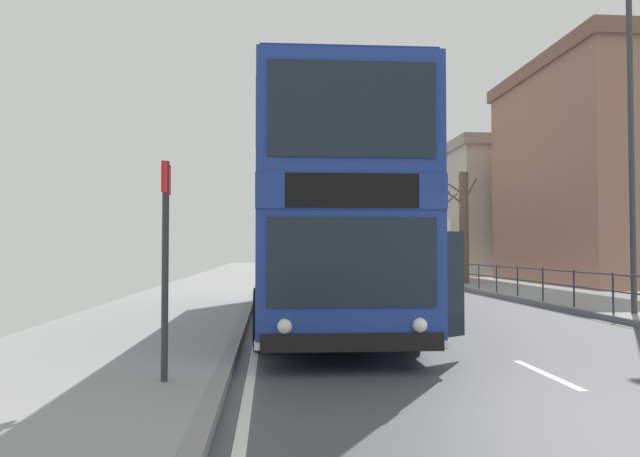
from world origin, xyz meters
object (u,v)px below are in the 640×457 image
(bare_tree_far_02, at_px, (464,225))
(background_building_01, at_px, (621,172))
(street_lamp_far_side, at_px, (631,115))
(bare_tree_far_01, at_px, (402,234))
(double_decker_bus_main, at_px, (322,220))
(background_building_00, at_px, (509,212))
(bus_stop_sign_near, at_px, (165,245))
(background_bus_far_lane, at_px, (396,250))
(bare_tree_far_00, at_px, (441,231))

(bare_tree_far_02, relative_size, background_building_01, 0.44)
(street_lamp_far_side, relative_size, background_building_01, 0.67)
(bare_tree_far_01, relative_size, bare_tree_far_02, 1.06)
(double_decker_bus_main, xyz_separation_m, background_building_00, (16.67, 31.13, 2.16))
(street_lamp_far_side, height_order, bare_tree_far_01, street_lamp_far_side)
(street_lamp_far_side, height_order, bare_tree_far_02, street_lamp_far_side)
(bus_stop_sign_near, relative_size, street_lamp_far_side, 0.31)
(bare_tree_far_01, relative_size, background_building_01, 0.47)
(double_decker_bus_main, distance_m, background_building_01, 23.33)
(background_bus_far_lane, relative_size, background_building_00, 0.69)
(background_bus_far_lane, xyz_separation_m, bare_tree_far_02, (2.33, -4.08, 1.12))
(bare_tree_far_00, distance_m, background_building_00, 12.56)
(background_bus_far_lane, xyz_separation_m, bus_stop_sign_near, (-7.79, -24.59, 0.05))
(bare_tree_far_00, height_order, background_building_01, background_building_01)
(double_decker_bus_main, distance_m, bus_stop_sign_near, 6.85)
(double_decker_bus_main, bearing_deg, bare_tree_far_00, 67.85)
(background_building_00, bearing_deg, street_lamp_far_side, -106.49)
(background_bus_far_lane, bearing_deg, background_building_00, 49.01)
(bus_stop_sign_near, distance_m, background_building_00, 42.18)
(bus_stop_sign_near, xyz_separation_m, street_lamp_far_side, (9.98, 6.91, 3.22))
(bare_tree_far_00, bearing_deg, background_building_01, -34.84)
(bare_tree_far_00, bearing_deg, background_building_00, 50.54)
(bare_tree_far_01, height_order, background_building_00, background_building_00)
(double_decker_bus_main, distance_m, bare_tree_far_02, 16.10)
(bus_stop_sign_near, bearing_deg, street_lamp_far_side, 34.71)
(bare_tree_far_01, xyz_separation_m, bare_tree_far_02, (-0.50, -15.63, 0.00))
(background_bus_far_lane, relative_size, background_building_01, 0.87)
(bare_tree_far_00, height_order, background_building_00, background_building_00)
(bare_tree_far_00, xyz_separation_m, bare_tree_far_02, (-1.02, -7.43, 0.02))
(bare_tree_far_00, relative_size, background_building_00, 0.32)
(background_bus_far_lane, height_order, bus_stop_sign_near, background_bus_far_lane)
(bare_tree_far_01, xyz_separation_m, background_building_00, (8.42, 1.40, 1.71))
(background_bus_far_lane, relative_size, bare_tree_far_00, 2.14)
(street_lamp_far_side, bearing_deg, bus_stop_sign_near, -145.29)
(background_bus_far_lane, bearing_deg, bare_tree_far_01, 76.23)
(double_decker_bus_main, bearing_deg, bus_stop_sign_near, -110.30)
(bare_tree_far_02, distance_m, background_building_01, 9.48)
(double_decker_bus_main, relative_size, background_bus_far_lane, 1.06)
(double_decker_bus_main, relative_size, bare_tree_far_00, 2.28)
(bare_tree_far_01, bearing_deg, background_building_00, 9.44)
(double_decker_bus_main, height_order, background_bus_far_lane, double_decker_bus_main)
(background_building_00, bearing_deg, background_building_01, -90.37)
(bare_tree_far_02, bearing_deg, double_decker_bus_main, -118.79)
(double_decker_bus_main, bearing_deg, street_lamp_far_side, 3.84)
(bare_tree_far_01, height_order, bare_tree_far_02, bare_tree_far_01)
(bare_tree_far_00, height_order, bare_tree_far_01, bare_tree_far_01)
(background_bus_far_lane, xyz_separation_m, background_building_00, (11.25, 12.95, 2.82))
(background_building_01, bearing_deg, background_building_00, 89.63)
(bare_tree_far_00, xyz_separation_m, bare_tree_far_01, (-0.51, 8.21, 0.02))
(double_decker_bus_main, relative_size, bare_tree_far_02, 2.10)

